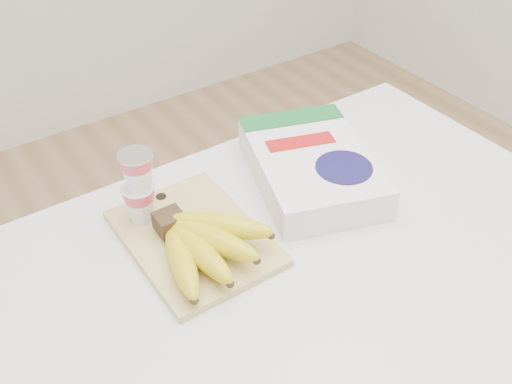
# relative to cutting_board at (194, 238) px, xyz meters

# --- Properties ---
(cutting_board) EXTENTS (0.22, 0.29, 0.01)m
(cutting_board) POSITION_rel_cutting_board_xyz_m (0.00, 0.00, 0.00)
(cutting_board) COLOR tan
(cutting_board) RESTS_ON table
(bananas) EXTENTS (0.21, 0.21, 0.07)m
(bananas) POSITION_rel_cutting_board_xyz_m (-0.01, -0.05, 0.04)
(bananas) COLOR #382816
(bananas) RESTS_ON cutting_board
(yogurt_stack) EXTENTS (0.06, 0.06, 0.14)m
(yogurt_stack) POSITION_rel_cutting_board_xyz_m (-0.05, 0.09, 0.08)
(yogurt_stack) COLOR white
(yogurt_stack) RESTS_ON cutting_board
(cereal_box) EXTENTS (0.30, 0.37, 0.07)m
(cereal_box) POSITION_rel_cutting_board_xyz_m (0.28, 0.02, 0.03)
(cereal_box) COLOR white
(cereal_box) RESTS_ON table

